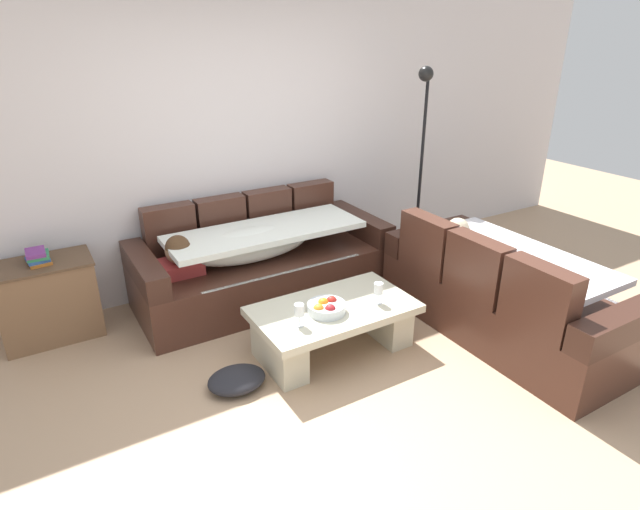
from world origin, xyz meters
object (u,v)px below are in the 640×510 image
(crumpled_garment, at_px, (237,380))
(coffee_table, at_px, (333,323))
(fruit_bowl, at_px, (326,307))
(couch_along_wall, at_px, (259,263))
(book_stack_on_cabinet, at_px, (38,257))
(floor_lamp, at_px, (421,154))
(side_cabinet, at_px, (48,300))
(wine_glass_near_right, at_px, (378,289))
(wine_glass_near_left, at_px, (299,311))
(couch_near_window, at_px, (503,293))

(crumpled_garment, bearing_deg, coffee_table, 3.32)
(fruit_bowl, distance_m, crumpled_garment, 0.80)
(couch_along_wall, height_order, fruit_bowl, couch_along_wall)
(book_stack_on_cabinet, relative_size, floor_lamp, 0.11)
(floor_lamp, xyz_separation_m, crumpled_garment, (-2.51, -1.12, -1.06))
(couch_along_wall, xyz_separation_m, side_cabinet, (-1.70, 0.23, -0.01))
(fruit_bowl, distance_m, side_cabinet, 2.19)
(side_cabinet, distance_m, book_stack_on_cabinet, 0.37)
(floor_lamp, bearing_deg, wine_glass_near_right, -139.12)
(wine_glass_near_left, distance_m, side_cabinet, 2.04)
(couch_near_window, relative_size, book_stack_on_cabinet, 9.19)
(couch_along_wall, bearing_deg, coffee_table, -84.58)
(wine_glass_near_left, bearing_deg, coffee_table, 17.62)
(coffee_table, bearing_deg, wine_glass_near_right, -22.55)
(floor_lamp, bearing_deg, crumpled_garment, -155.91)
(floor_lamp, relative_size, crumpled_garment, 4.88)
(couch_along_wall, bearing_deg, couch_near_window, -47.29)
(coffee_table, bearing_deg, fruit_bowl, -151.53)
(coffee_table, xyz_separation_m, wine_glass_near_left, (-0.35, -0.11, 0.26))
(coffee_table, xyz_separation_m, wine_glass_near_right, (0.31, -0.13, 0.26))
(wine_glass_near_left, height_order, wine_glass_near_right, same)
(wine_glass_near_left, bearing_deg, couch_along_wall, 78.42)
(wine_glass_near_left, height_order, book_stack_on_cabinet, book_stack_on_cabinet)
(couch_along_wall, relative_size, wine_glass_near_left, 13.50)
(wine_glass_near_left, relative_size, book_stack_on_cabinet, 0.77)
(couch_near_window, distance_m, floor_lamp, 1.75)
(couch_near_window, height_order, coffee_table, couch_near_window)
(wine_glass_near_left, bearing_deg, floor_lamp, 30.06)
(coffee_table, height_order, wine_glass_near_right, wine_glass_near_right)
(couch_near_window, bearing_deg, fruit_bowl, 74.27)
(book_stack_on_cabinet, xyz_separation_m, crumpled_garment, (1.00, -1.36, -0.63))
(couch_near_window, bearing_deg, wine_glass_near_left, 78.59)
(couch_near_window, height_order, book_stack_on_cabinet, couch_near_window)
(couch_near_window, relative_size, coffee_table, 1.66)
(couch_near_window, xyz_separation_m, floor_lamp, (0.39, 1.52, 0.78))
(wine_glass_near_right, xyz_separation_m, side_cabinet, (-2.11, 1.44, -0.17))
(fruit_bowl, bearing_deg, couch_along_wall, 90.51)
(fruit_bowl, xyz_separation_m, wine_glass_near_left, (-0.26, -0.06, 0.07))
(couch_along_wall, bearing_deg, floor_lamp, -0.33)
(couch_near_window, xyz_separation_m, crumpled_garment, (-2.12, 0.40, -0.28))
(couch_near_window, height_order, crumpled_garment, couch_near_window)
(crumpled_garment, bearing_deg, side_cabinet, 126.19)
(book_stack_on_cabinet, bearing_deg, fruit_bowl, -38.49)
(couch_along_wall, xyz_separation_m, wine_glass_near_right, (0.41, -1.21, 0.16))
(fruit_bowl, bearing_deg, couch_near_window, -15.73)
(fruit_bowl, height_order, crumpled_garment, fruit_bowl)
(floor_lamp, height_order, crumpled_garment, floor_lamp)
(wine_glass_near_left, bearing_deg, crumpled_garment, 172.12)
(coffee_table, distance_m, wine_glass_near_right, 0.42)
(wine_glass_near_right, height_order, side_cabinet, side_cabinet)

